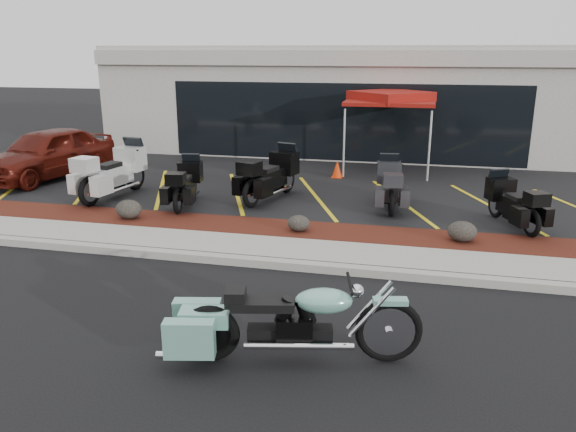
% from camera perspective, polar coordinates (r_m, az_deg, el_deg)
% --- Properties ---
extents(ground, '(90.00, 90.00, 0.00)m').
position_cam_1_polar(ground, '(9.64, -3.15, -7.10)').
color(ground, black).
rests_on(ground, ground).
extents(curb, '(24.00, 0.25, 0.15)m').
position_cam_1_polar(curb, '(10.41, -1.78, -4.79)').
color(curb, gray).
rests_on(curb, ground).
extents(sidewalk, '(24.00, 1.20, 0.15)m').
position_cam_1_polar(sidewalk, '(11.05, -0.86, -3.51)').
color(sidewalk, gray).
rests_on(sidewalk, ground).
extents(mulch_bed, '(24.00, 1.20, 0.16)m').
position_cam_1_polar(mulch_bed, '(12.15, 0.50, -1.59)').
color(mulch_bed, '#33120B').
rests_on(mulch_bed, ground).
extents(upper_lot, '(26.00, 9.60, 0.15)m').
position_cam_1_polar(upper_lot, '(17.28, 4.40, 3.83)').
color(upper_lot, black).
rests_on(upper_lot, ground).
extents(dealership_building, '(18.00, 8.16, 4.00)m').
position_cam_1_polar(dealership_building, '(23.15, 6.94, 11.82)').
color(dealership_building, gray).
rests_on(dealership_building, ground).
extents(boulder_left, '(0.61, 0.51, 0.43)m').
position_cam_1_polar(boulder_left, '(13.28, -15.88, 0.67)').
color(boulder_left, black).
rests_on(boulder_left, mulch_bed).
extents(boulder_mid, '(0.48, 0.40, 0.34)m').
position_cam_1_polar(boulder_mid, '(11.89, 1.08, -0.73)').
color(boulder_mid, black).
rests_on(boulder_mid, mulch_bed).
extents(boulder_right, '(0.58, 0.48, 0.41)m').
position_cam_1_polar(boulder_right, '(11.78, 17.27, -1.50)').
color(boulder_right, black).
rests_on(boulder_right, mulch_bed).
extents(hero_cruiser, '(3.33, 1.47, 1.14)m').
position_cam_1_polar(hero_cruiser, '(7.30, 10.24, -10.54)').
color(hero_cruiser, '#6FAD9C').
rests_on(hero_cruiser, ground).
extents(touring_white, '(1.34, 2.63, 1.46)m').
position_cam_1_polar(touring_white, '(15.89, -15.35, 5.13)').
color(touring_white, silver).
rests_on(touring_white, upper_lot).
extents(touring_black_front, '(1.09, 2.12, 1.18)m').
position_cam_1_polar(touring_black_front, '(14.70, -9.75, 4.04)').
color(touring_black_front, black).
rests_on(touring_black_front, upper_lot).
extents(touring_black_mid, '(1.55, 2.51, 1.36)m').
position_cam_1_polar(touring_black_mid, '(15.03, -0.11, 4.91)').
color(touring_black_mid, black).
rests_on(touring_black_mid, upper_lot).
extents(touring_grey, '(1.03, 2.17, 1.22)m').
position_cam_1_polar(touring_grey, '(14.53, 10.16, 3.95)').
color(touring_grey, '#2A2A2E').
rests_on(touring_grey, upper_lot).
extents(touring_black_rear, '(1.45, 2.10, 1.14)m').
position_cam_1_polar(touring_black_rear, '(13.64, 20.48, 2.17)').
color(touring_black_rear, black).
rests_on(touring_black_rear, upper_lot).
extents(parked_car, '(2.65, 4.68, 1.50)m').
position_cam_1_polar(parked_car, '(18.30, -23.28, 5.89)').
color(parked_car, '#4C110A').
rests_on(parked_car, upper_lot).
extents(traffic_cone, '(0.37, 0.37, 0.51)m').
position_cam_1_polar(traffic_cone, '(17.05, 5.02, 4.79)').
color(traffic_cone, red).
rests_on(traffic_cone, upper_lot).
extents(popup_canopy, '(3.04, 3.04, 2.48)m').
position_cam_1_polar(popup_canopy, '(17.98, 10.37, 11.62)').
color(popup_canopy, silver).
rests_on(popup_canopy, upper_lot).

